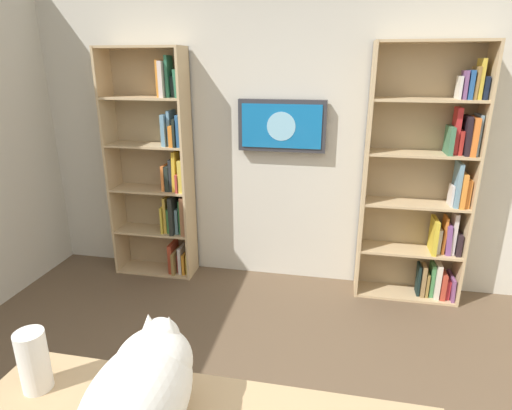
% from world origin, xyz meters
% --- Properties ---
extents(wall_back, '(4.52, 0.06, 2.70)m').
position_xyz_m(wall_back, '(0.00, -2.23, 1.35)').
color(wall_back, beige).
rests_on(wall_back, ground).
extents(bookshelf_left, '(0.85, 0.28, 2.10)m').
position_xyz_m(bookshelf_left, '(-1.26, -2.06, 1.00)').
color(bookshelf_left, tan).
rests_on(bookshelf_left, ground).
extents(bookshelf_right, '(0.75, 0.28, 2.07)m').
position_xyz_m(bookshelf_right, '(1.07, -2.06, 1.00)').
color(bookshelf_right, tan).
rests_on(bookshelf_right, ground).
extents(wall_mounted_tv, '(0.75, 0.07, 0.44)m').
position_xyz_m(wall_mounted_tv, '(-0.03, -2.15, 1.43)').
color(wall_mounted_tv, '#333338').
extents(cat, '(0.32, 0.71, 0.35)m').
position_xyz_m(cat, '(0.07, 0.40, 0.92)').
color(cat, white).
rests_on(cat, desk).
extents(paper_towel_roll, '(0.11, 0.11, 0.25)m').
position_xyz_m(paper_towel_roll, '(0.56, 0.31, 0.87)').
color(paper_towel_roll, white).
rests_on(paper_towel_roll, desk).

